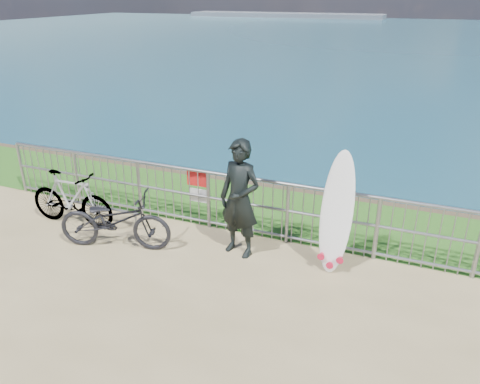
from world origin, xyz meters
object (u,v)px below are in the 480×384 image
at_px(surfboard, 336,217).
at_px(bicycle_far, 71,199).
at_px(surfer, 240,199).
at_px(bicycle_near, 115,221).

bearing_deg(surfboard, bicycle_far, -175.90).
relative_size(surfer, bicycle_near, 1.03).
height_order(surfer, bicycle_near, surfer).
distance_m(surfer, surfboard, 1.55).
bearing_deg(bicycle_near, bicycle_far, 56.71).
relative_size(surfboard, bicycle_near, 1.00).
bearing_deg(surfer, surfboard, 17.43).
xyz_separation_m(surfer, surfboard, (1.54, 0.13, -0.10)).
height_order(surfer, bicycle_far, surfer).
xyz_separation_m(surfer, bicycle_near, (-2.03, -0.63, -0.48)).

